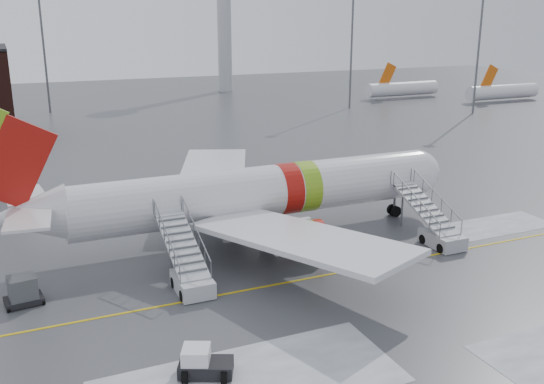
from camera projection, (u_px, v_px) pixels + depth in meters
name	position (u px, v px, depth m)	size (l,w,h in m)	color
ground	(279.00, 277.00, 38.76)	(260.00, 260.00, 0.00)	#494C4F
airliner	(249.00, 194.00, 44.64)	(35.03, 32.97, 11.18)	silver
airstair_fwd	(436.00, 229.00, 44.21)	(2.05, 7.70, 3.48)	#A4A6AB
airstair_aft	(189.00, 271.00, 37.01)	(2.05, 7.70, 3.48)	#B7BBBF
pushback_tug	(202.00, 363.00, 27.99)	(2.82, 2.55, 1.42)	black
uld_container	(23.00, 291.00, 34.89)	(2.26, 1.76, 1.70)	black
control_tower	(224.00, 2.00, 128.57)	(6.40, 6.40, 30.00)	#B2B5BA
light_mast_far_ne	(352.00, 29.00, 105.57)	(1.20, 1.20, 24.25)	#595B60
light_mast_far_n	(42.00, 30.00, 100.34)	(1.20, 1.20, 24.25)	#595B60
light_mast_far_e	(480.00, 30.00, 99.44)	(1.20, 1.20, 24.25)	#595B60
distant_aircraft	(434.00, 100.00, 119.12)	(35.00, 18.00, 8.00)	#D8590C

